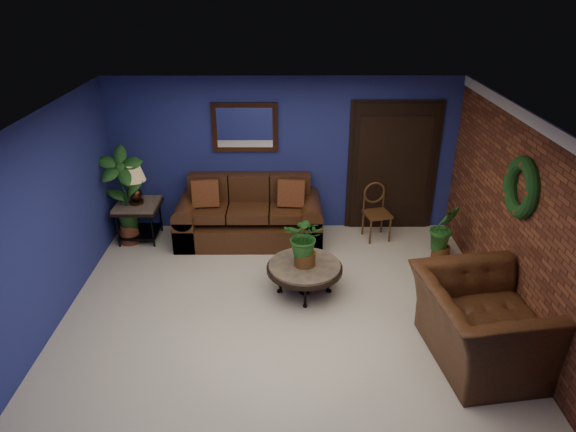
{
  "coord_description": "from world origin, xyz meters",
  "views": [
    {
      "loc": [
        0.03,
        -5.28,
        3.9
      ],
      "look_at": [
        0.06,
        0.55,
        1.11
      ],
      "focal_mm": 32.0,
      "sensor_mm": 36.0,
      "label": 1
    }
  ],
  "objects_px": {
    "side_chair": "(376,207)",
    "sofa": "(250,219)",
    "armchair": "(482,324)",
    "end_table": "(138,212)",
    "coffee_table": "(305,268)",
    "table_lamp": "(134,179)"
  },
  "relations": [
    {
      "from": "side_chair",
      "to": "sofa",
      "type": "bearing_deg",
      "value": 167.51
    },
    {
      "from": "armchair",
      "to": "sofa",
      "type": "bearing_deg",
      "value": 35.08
    },
    {
      "from": "end_table",
      "to": "coffee_table",
      "type": "bearing_deg",
      "value": -31.0
    },
    {
      "from": "coffee_table",
      "to": "end_table",
      "type": "height_order",
      "value": "end_table"
    },
    {
      "from": "end_table",
      "to": "side_chair",
      "type": "height_order",
      "value": "side_chair"
    },
    {
      "from": "end_table",
      "to": "side_chair",
      "type": "bearing_deg",
      "value": 0.99
    },
    {
      "from": "side_chair",
      "to": "armchair",
      "type": "xyz_separation_m",
      "value": [
        0.68,
        -2.92,
        -0.04
      ]
    },
    {
      "from": "table_lamp",
      "to": "coffee_table",
      "type": "bearing_deg",
      "value": -31.0
    },
    {
      "from": "sofa",
      "to": "armchair",
      "type": "relative_size",
      "value": 1.58
    },
    {
      "from": "table_lamp",
      "to": "side_chair",
      "type": "relative_size",
      "value": 0.68
    },
    {
      "from": "coffee_table",
      "to": "armchair",
      "type": "bearing_deg",
      "value": -34.99
    },
    {
      "from": "sofa",
      "to": "armchair",
      "type": "xyz_separation_m",
      "value": [
        2.69,
        -2.9,
        0.13
      ]
    },
    {
      "from": "side_chair",
      "to": "armchair",
      "type": "relative_size",
      "value": 0.63
    },
    {
      "from": "coffee_table",
      "to": "table_lamp",
      "type": "height_order",
      "value": "table_lamp"
    },
    {
      "from": "coffee_table",
      "to": "armchair",
      "type": "relative_size",
      "value": 0.7
    },
    {
      "from": "sofa",
      "to": "coffee_table",
      "type": "height_order",
      "value": "sofa"
    },
    {
      "from": "coffee_table",
      "to": "end_table",
      "type": "distance_m",
      "value": 3.01
    },
    {
      "from": "side_chair",
      "to": "armchair",
      "type": "height_order",
      "value": "armchair"
    },
    {
      "from": "sofa",
      "to": "table_lamp",
      "type": "xyz_separation_m",
      "value": [
        -1.76,
        -0.04,
        0.69
      ]
    },
    {
      "from": "side_chair",
      "to": "armchair",
      "type": "bearing_deg",
      "value": -90.2
    },
    {
      "from": "coffee_table",
      "to": "armchair",
      "type": "distance_m",
      "value": 2.29
    },
    {
      "from": "side_chair",
      "to": "armchair",
      "type": "distance_m",
      "value": 3.0
    }
  ]
}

